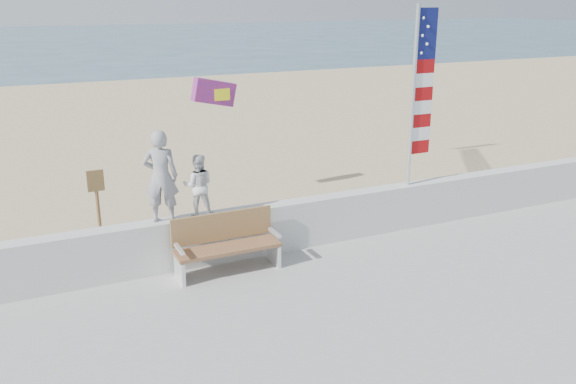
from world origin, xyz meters
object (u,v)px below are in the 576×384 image
(adult, at_px, (161,176))
(flag, at_px, (419,89))
(bench, at_px, (226,243))
(child, at_px, (198,185))

(adult, bearing_deg, flag, -160.33)
(flag, bearing_deg, bench, -173.79)
(child, relative_size, bench, 0.61)
(child, bearing_deg, bench, 141.76)
(adult, height_order, child, adult)
(child, height_order, bench, child)
(child, bearing_deg, flag, -162.31)
(bench, bearing_deg, child, 124.06)
(adult, relative_size, bench, 0.87)
(adult, relative_size, flag, 0.45)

